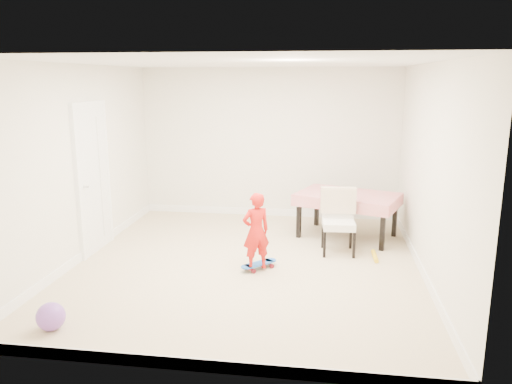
# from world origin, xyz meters

# --- Properties ---
(ground) EXTENTS (5.00, 5.00, 0.00)m
(ground) POSITION_xyz_m (0.00, 0.00, 0.00)
(ground) COLOR #C4AF88
(ground) RESTS_ON ground
(ceiling) EXTENTS (4.50, 5.00, 0.04)m
(ceiling) POSITION_xyz_m (0.00, 0.00, 2.58)
(ceiling) COLOR silver
(ceiling) RESTS_ON wall_back
(wall_back) EXTENTS (4.50, 0.04, 2.60)m
(wall_back) POSITION_xyz_m (0.00, 2.48, 1.30)
(wall_back) COLOR silver
(wall_back) RESTS_ON ground
(wall_front) EXTENTS (4.50, 0.04, 2.60)m
(wall_front) POSITION_xyz_m (0.00, -2.48, 1.30)
(wall_front) COLOR silver
(wall_front) RESTS_ON ground
(wall_left) EXTENTS (0.04, 5.00, 2.60)m
(wall_left) POSITION_xyz_m (-2.23, 0.00, 1.30)
(wall_left) COLOR silver
(wall_left) RESTS_ON ground
(wall_right) EXTENTS (0.04, 5.00, 2.60)m
(wall_right) POSITION_xyz_m (2.23, 0.00, 1.30)
(wall_right) COLOR silver
(wall_right) RESTS_ON ground
(door) EXTENTS (0.11, 0.94, 2.11)m
(door) POSITION_xyz_m (-2.22, 0.30, 1.02)
(door) COLOR white
(door) RESTS_ON ground
(baseboard_back) EXTENTS (4.50, 0.02, 0.12)m
(baseboard_back) POSITION_xyz_m (0.00, 2.49, 0.06)
(baseboard_back) COLOR white
(baseboard_back) RESTS_ON ground
(baseboard_front) EXTENTS (4.50, 0.02, 0.12)m
(baseboard_front) POSITION_xyz_m (0.00, -2.49, 0.06)
(baseboard_front) COLOR white
(baseboard_front) RESTS_ON ground
(baseboard_left) EXTENTS (0.02, 5.00, 0.12)m
(baseboard_left) POSITION_xyz_m (-2.24, 0.00, 0.06)
(baseboard_left) COLOR white
(baseboard_left) RESTS_ON ground
(baseboard_right) EXTENTS (0.02, 5.00, 0.12)m
(baseboard_right) POSITION_xyz_m (2.24, 0.00, 0.06)
(baseboard_right) COLOR white
(baseboard_right) RESTS_ON ground
(dining_table) EXTENTS (1.71, 1.38, 0.69)m
(dining_table) POSITION_xyz_m (1.35, 1.41, 0.34)
(dining_table) COLOR red
(dining_table) RESTS_ON ground
(dining_chair) EXTENTS (0.54, 0.61, 0.91)m
(dining_chair) POSITION_xyz_m (1.20, 0.65, 0.45)
(dining_chair) COLOR beige
(dining_chair) RESTS_ON ground
(skateboard) EXTENTS (0.52, 0.52, 0.08)m
(skateboard) POSITION_xyz_m (0.18, -0.12, 0.04)
(skateboard) COLOR blue
(skateboard) RESTS_ON ground
(child) EXTENTS (0.43, 0.39, 1.00)m
(child) POSITION_xyz_m (0.16, -0.20, 0.50)
(child) COLOR red
(child) RESTS_ON ground
(balloon) EXTENTS (0.28, 0.28, 0.28)m
(balloon) POSITION_xyz_m (-1.61, -2.00, 0.14)
(balloon) COLOR purple
(balloon) RESTS_ON ground
(foam_toy) EXTENTS (0.07, 0.40, 0.06)m
(foam_toy) POSITION_xyz_m (1.71, 0.50, 0.03)
(foam_toy) COLOR yellow
(foam_toy) RESTS_ON ground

